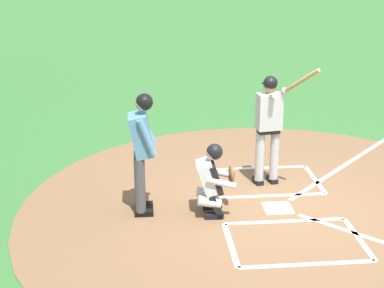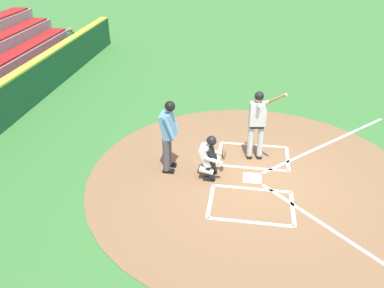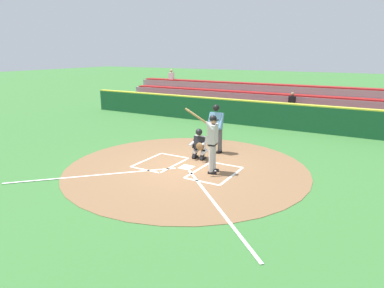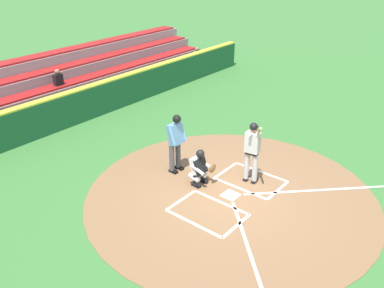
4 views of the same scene
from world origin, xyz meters
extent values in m
plane|color=#387033|center=(0.00, 0.00, 0.00)|extent=(120.00, 120.00, 0.00)
cylinder|color=brown|center=(0.00, 0.00, 0.01)|extent=(8.00, 8.00, 0.01)
cube|color=white|center=(0.00, 0.00, 0.01)|extent=(0.44, 0.44, 0.01)
cube|color=white|center=(-1.05, -0.90, 0.01)|extent=(1.20, 0.08, 0.01)
cube|color=white|center=(-1.05, 0.90, 0.01)|extent=(1.20, 0.08, 0.01)
cube|color=white|center=(-0.45, 0.00, 0.01)|extent=(0.08, 1.80, 0.01)
cube|color=white|center=(-1.65, 0.00, 0.01)|extent=(0.08, 1.80, 0.01)
cube|color=white|center=(1.05, -0.90, 0.01)|extent=(1.20, 0.08, 0.01)
cube|color=white|center=(1.05, 0.90, 0.01)|extent=(1.20, 0.08, 0.01)
cube|color=white|center=(0.45, 0.00, 0.01)|extent=(0.08, 1.80, 0.01)
cube|color=white|center=(1.65, 0.00, 0.01)|extent=(0.08, 1.80, 0.01)
cube|color=white|center=(2.10, 2.10, 0.01)|extent=(3.73, 3.73, 0.01)
cube|color=white|center=(-2.10, 2.10, 0.01)|extent=(3.73, 3.73, 0.01)
cylinder|color=#BCBCBC|center=(-0.95, -0.11, 0.50)|extent=(0.15, 0.15, 0.84)
cube|color=black|center=(-0.99, -0.11, 0.04)|extent=(0.27, 0.16, 0.09)
cylinder|color=#BCBCBC|center=(-0.99, 0.15, 0.50)|extent=(0.15, 0.15, 0.84)
cube|color=black|center=(-1.03, 0.14, 0.04)|extent=(0.27, 0.16, 0.09)
cube|color=black|center=(-0.97, 0.02, 0.97)|extent=(0.27, 0.37, 0.10)
cube|color=#BCBCBC|center=(-0.97, 0.02, 1.28)|extent=(0.30, 0.43, 0.60)
sphere|color=#9E7051|center=(-0.99, 0.02, 1.69)|extent=(0.21, 0.21, 0.21)
sphere|color=black|center=(-0.97, 0.02, 1.76)|extent=(0.23, 0.23, 0.23)
cube|color=black|center=(-1.08, 0.01, 1.73)|extent=(0.13, 0.18, 0.02)
cylinder|color=#BCBCBC|center=(-0.91, 0.01, 1.56)|extent=(0.44, 0.15, 0.21)
cylinder|color=#BCBCBC|center=(-0.95, 0.22, 1.56)|extent=(0.28, 0.13, 0.29)
cylinder|color=#AD7F4C|center=(-0.61, 0.40, 1.86)|extent=(0.64, 0.45, 0.53)
cylinder|color=#AD7F4C|center=(-0.89, 0.21, 1.62)|extent=(0.10, 0.11, 0.08)
cube|color=black|center=(-0.07, -1.02, 0.04)|extent=(0.13, 0.26, 0.09)
cube|color=black|center=(-0.07, -0.98, 0.20)|extent=(0.13, 0.25, 0.37)
cylinder|color=silver|center=(-0.08, -1.08, 0.28)|extent=(0.16, 0.37, 0.21)
cube|color=black|center=(0.24, -1.03, 0.04)|extent=(0.13, 0.26, 0.09)
cube|color=black|center=(0.25, -0.99, 0.20)|extent=(0.13, 0.25, 0.37)
cylinder|color=silver|center=(0.24, -1.09, 0.28)|extent=(0.16, 0.37, 0.21)
cube|color=silver|center=(0.08, -1.10, 0.62)|extent=(0.41, 0.37, 0.52)
cube|color=black|center=(0.09, -0.99, 0.62)|extent=(0.43, 0.23, 0.46)
sphere|color=tan|center=(0.08, -1.03, 0.99)|extent=(0.21, 0.21, 0.21)
sphere|color=black|center=(0.09, -1.01, 1.01)|extent=(0.24, 0.24, 0.24)
cylinder|color=silver|center=(-0.11, -0.92, 0.60)|extent=(0.11, 0.45, 0.20)
cylinder|color=silver|center=(0.29, -0.94, 0.60)|extent=(0.11, 0.45, 0.20)
ellipsoid|color=brown|center=(-0.10, -0.72, 0.57)|extent=(0.28, 0.11, 0.28)
cylinder|color=#4C4C51|center=(-0.22, -2.11, 0.51)|extent=(0.16, 0.16, 0.86)
cube|color=black|center=(-0.22, -2.06, 0.04)|extent=(0.13, 0.28, 0.09)
cylinder|color=#4C4C51|center=(0.06, -2.11, 0.51)|extent=(0.16, 0.16, 0.86)
cube|color=black|center=(0.06, -2.06, 0.04)|extent=(0.13, 0.28, 0.09)
cube|color=#5B8EB7|center=(-0.08, -2.07, 1.25)|extent=(0.44, 0.37, 0.66)
sphere|color=tan|center=(-0.08, -2.03, 1.72)|extent=(0.22, 0.22, 0.22)
sphere|color=black|center=(-0.08, -2.01, 1.74)|extent=(0.25, 0.25, 0.25)
cylinder|color=#5B8EB7|center=(-0.32, -1.99, 1.28)|extent=(0.10, 0.29, 0.56)
cylinder|color=#5B8EB7|center=(0.16, -1.99, 1.28)|extent=(0.10, 0.29, 0.56)
sphere|color=white|center=(-1.04, -0.06, 0.04)|extent=(0.07, 0.07, 0.07)
cube|color=#19512D|center=(0.00, -7.50, 0.62)|extent=(22.00, 0.36, 1.25)
cube|color=yellow|center=(0.00, -7.50, 1.28)|extent=(22.00, 0.32, 0.06)
cube|color=gray|center=(0.00, -8.53, 0.23)|extent=(20.00, 0.85, 0.45)
cube|color=maroon|center=(0.00, -8.53, 0.49)|extent=(19.60, 0.72, 0.08)
cube|color=gray|center=(0.00, -9.38, 0.45)|extent=(20.00, 0.85, 0.90)
cube|color=maroon|center=(0.00, -9.38, 0.94)|extent=(19.60, 0.72, 0.08)
cube|color=gray|center=(0.00, -10.22, 0.68)|extent=(20.00, 0.85, 1.35)
cube|color=maroon|center=(0.00, -10.22, 1.39)|extent=(19.60, 0.72, 0.08)
cube|color=gray|center=(0.00, -11.07, 0.90)|extent=(20.00, 0.85, 1.80)
cube|color=maroon|center=(0.00, -11.07, 1.84)|extent=(19.60, 0.72, 0.08)
cube|color=#2D844C|center=(-9.13, -8.47, 0.76)|extent=(0.36, 0.22, 0.46)
sphere|color=#9E7051|center=(-9.13, -8.47, 1.10)|extent=(0.20, 0.20, 0.20)
cube|color=black|center=(-1.08, -9.32, 1.21)|extent=(0.36, 0.22, 0.46)
sphere|color=#9E7051|center=(-1.08, -9.32, 1.55)|extent=(0.20, 0.20, 0.20)
camera|label=1|loc=(7.97, -2.07, 3.97)|focal=54.45mm
camera|label=2|loc=(8.26, -0.21, 5.54)|focal=37.78mm
camera|label=3|loc=(-5.52, 9.24, 3.74)|focal=31.85mm
camera|label=4|loc=(8.23, 5.33, 6.41)|focal=39.11mm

